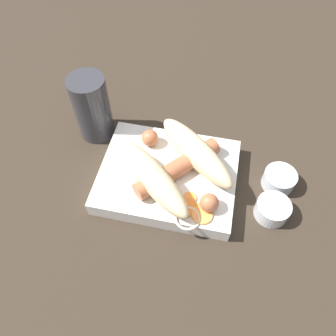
% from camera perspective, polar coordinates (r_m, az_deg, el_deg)
% --- Properties ---
extents(ground_plane, '(3.00, 3.00, 0.00)m').
position_cam_1_polar(ground_plane, '(0.58, -0.00, -2.25)').
color(ground_plane, '#33281E').
extents(food_tray, '(0.23, 0.18, 0.03)m').
position_cam_1_polar(food_tray, '(0.57, -0.00, -1.44)').
color(food_tray, silver).
rests_on(food_tray, ground_plane).
extents(bread_roll, '(0.22, 0.22, 0.05)m').
position_cam_1_polar(bread_roll, '(0.54, 1.26, 0.64)').
color(bread_roll, beige).
rests_on(bread_roll, food_tray).
extents(sausage, '(0.15, 0.14, 0.03)m').
position_cam_1_polar(sausage, '(0.54, 1.67, -0.02)').
color(sausage, '#B26642').
rests_on(sausage, food_tray).
extents(pickled_veggies, '(0.07, 0.07, 0.00)m').
position_cam_1_polar(pickled_veggies, '(0.52, 4.20, -7.74)').
color(pickled_veggies, orange).
rests_on(pickled_veggies, food_tray).
extents(condiment_cup_near, '(0.06, 0.06, 0.03)m').
position_cam_1_polar(condiment_cup_near, '(0.56, 17.67, -6.96)').
color(condiment_cup_near, silver).
rests_on(condiment_cup_near, ground_plane).
extents(condiment_cup_far, '(0.06, 0.06, 0.03)m').
position_cam_1_polar(condiment_cup_far, '(0.60, 18.72, -1.99)').
color(condiment_cup_far, silver).
rests_on(condiment_cup_far, ground_plane).
extents(drink_glass, '(0.07, 0.07, 0.13)m').
position_cam_1_polar(drink_glass, '(0.62, -13.09, 10.17)').
color(drink_glass, '#333338').
rests_on(drink_glass, ground_plane).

